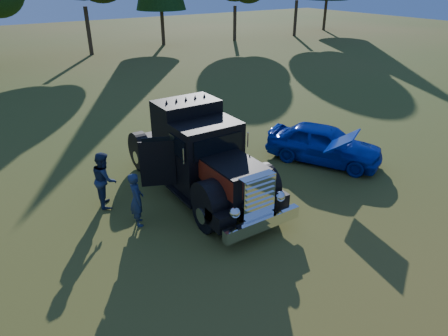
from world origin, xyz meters
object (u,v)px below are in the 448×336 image
(diamond_t_truck, at_px, (201,158))
(hotrod_coupe, at_px, (324,144))
(spectator_far, at_px, (105,179))
(spectator_near, at_px, (137,199))

(diamond_t_truck, distance_m, hotrod_coupe, 5.31)
(diamond_t_truck, relative_size, spectator_far, 3.93)
(spectator_near, relative_size, spectator_far, 0.92)
(hotrod_coupe, bearing_deg, spectator_near, -179.00)
(hotrod_coupe, bearing_deg, spectator_far, 169.81)
(hotrod_coupe, height_order, spectator_far, hotrod_coupe)
(diamond_t_truck, relative_size, spectator_near, 4.27)
(diamond_t_truck, height_order, spectator_near, diamond_t_truck)
(hotrod_coupe, relative_size, spectator_far, 2.60)
(spectator_far, bearing_deg, diamond_t_truck, -93.09)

